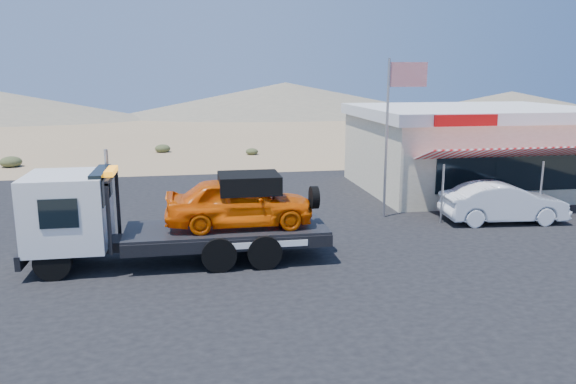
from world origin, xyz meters
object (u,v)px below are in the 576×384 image
Objects in this scene: white_sedan at (503,203)px; tow_truck at (172,212)px; flagpole at (393,120)px; jerky_store at (470,148)px.

tow_truck is at bearing 106.43° from white_sedan.
flagpole is at bearing 73.85° from white_sedan.
jerky_store is at bearing 31.53° from tow_truck.
jerky_store reaches higher than tow_truck.
white_sedan is 5.12m from flagpole.
white_sedan is 0.75× the size of flagpole.
flagpole is at bearing 25.79° from tow_truck.
jerky_store is at bearing 38.79° from flagpole.
jerky_store is at bearing -10.87° from white_sedan.
jerky_store is (13.68, 8.40, 0.46)m from tow_truck.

